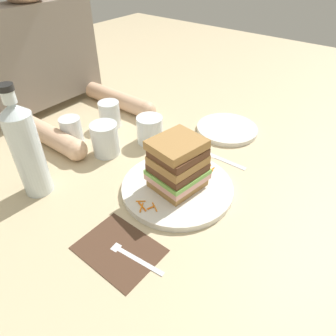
% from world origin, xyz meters
% --- Properties ---
extents(ground_plane, '(3.00, 3.00, 0.00)m').
position_xyz_m(ground_plane, '(0.00, 0.00, 0.00)').
color(ground_plane, '#C6B289').
extents(main_plate, '(0.28, 0.28, 0.02)m').
position_xyz_m(main_plate, '(-0.01, -0.02, 0.01)').
color(main_plate, white).
rests_on(main_plate, ground_plane).
extents(sandwich, '(0.14, 0.13, 0.13)m').
position_xyz_m(sandwich, '(-0.01, -0.02, 0.08)').
color(sandwich, '#A87A42').
rests_on(sandwich, main_plate).
extents(carrot_shred_0, '(0.02, 0.03, 0.00)m').
position_xyz_m(carrot_shred_0, '(-0.11, -0.02, 0.02)').
color(carrot_shred_0, orange).
rests_on(carrot_shred_0, main_plate).
extents(carrot_shred_1, '(0.02, 0.02, 0.00)m').
position_xyz_m(carrot_shred_1, '(-0.11, 0.02, 0.02)').
color(carrot_shred_1, orange).
rests_on(carrot_shred_1, main_plate).
extents(carrot_shred_2, '(0.01, 0.03, 0.00)m').
position_xyz_m(carrot_shred_2, '(-0.13, 0.00, 0.02)').
color(carrot_shred_2, orange).
rests_on(carrot_shred_2, main_plate).
extents(carrot_shred_3, '(0.02, 0.01, 0.00)m').
position_xyz_m(carrot_shred_3, '(-0.12, -0.02, 0.02)').
color(carrot_shred_3, orange).
rests_on(carrot_shred_3, main_plate).
extents(carrot_shred_4, '(0.03, 0.02, 0.00)m').
position_xyz_m(carrot_shred_4, '(-0.13, 0.00, 0.02)').
color(carrot_shred_4, orange).
rests_on(carrot_shred_4, main_plate).
extents(carrot_shred_5, '(0.02, 0.02, 0.00)m').
position_xyz_m(carrot_shred_5, '(0.07, -0.04, 0.02)').
color(carrot_shred_5, orange).
rests_on(carrot_shred_5, main_plate).
extents(carrot_shred_6, '(0.02, 0.02, 0.00)m').
position_xyz_m(carrot_shred_6, '(0.07, -0.01, 0.02)').
color(carrot_shred_6, orange).
rests_on(carrot_shred_6, main_plate).
extents(carrot_shred_7, '(0.01, 0.03, 0.00)m').
position_xyz_m(carrot_shred_7, '(0.09, -0.05, 0.02)').
color(carrot_shred_7, orange).
rests_on(carrot_shred_7, main_plate).
extents(carrot_shred_8, '(0.02, 0.00, 0.00)m').
position_xyz_m(carrot_shred_8, '(0.10, -0.04, 0.02)').
color(carrot_shred_8, orange).
rests_on(carrot_shred_8, main_plate).
extents(carrot_shred_9, '(0.02, 0.01, 0.00)m').
position_xyz_m(carrot_shred_9, '(0.10, -0.02, 0.02)').
color(carrot_shred_9, orange).
rests_on(carrot_shred_9, main_plate).
extents(carrot_shred_10, '(0.02, 0.01, 0.00)m').
position_xyz_m(carrot_shred_10, '(0.09, -0.05, 0.02)').
color(carrot_shred_10, orange).
rests_on(carrot_shred_10, main_plate).
extents(napkin_dark, '(0.13, 0.17, 0.00)m').
position_xyz_m(napkin_dark, '(-0.23, -0.03, 0.00)').
color(napkin_dark, '#4C3323').
rests_on(napkin_dark, ground_plane).
extents(fork, '(0.03, 0.17, 0.00)m').
position_xyz_m(fork, '(-0.23, -0.05, 0.00)').
color(fork, silver).
rests_on(fork, napkin_dark).
extents(knife, '(0.02, 0.20, 0.00)m').
position_xyz_m(knife, '(0.17, -0.02, 0.00)').
color(knife, silver).
rests_on(knife, ground_plane).
extents(juice_glass, '(0.08, 0.08, 0.08)m').
position_xyz_m(juice_glass, '(0.12, 0.19, 0.04)').
color(juice_glass, white).
rests_on(juice_glass, ground_plane).
extents(water_bottle, '(0.07, 0.07, 0.28)m').
position_xyz_m(water_bottle, '(-0.23, 0.26, 0.12)').
color(water_bottle, silver).
rests_on(water_bottle, ground_plane).
extents(empty_tumbler_0, '(0.07, 0.07, 0.09)m').
position_xyz_m(empty_tumbler_0, '(0.11, 0.35, 0.04)').
color(empty_tumbler_0, silver).
rests_on(empty_tumbler_0, ground_plane).
extents(empty_tumbler_1, '(0.06, 0.06, 0.08)m').
position_xyz_m(empty_tumbler_1, '(-0.03, 0.37, 0.04)').
color(empty_tumbler_1, silver).
rests_on(empty_tumbler_1, ground_plane).
extents(empty_tumbler_2, '(0.08, 0.08, 0.10)m').
position_xyz_m(empty_tumbler_2, '(-0.01, 0.24, 0.05)').
color(empty_tumbler_2, silver).
rests_on(empty_tumbler_2, ground_plane).
extents(side_plate, '(0.20, 0.20, 0.01)m').
position_xyz_m(side_plate, '(0.32, 0.03, 0.01)').
color(side_plate, white).
rests_on(side_plate, ground_plane).
extents(diner_across, '(0.41, 0.46, 0.52)m').
position_xyz_m(diner_across, '(0.07, 0.61, 0.23)').
color(diner_across, '#DBAD89').
rests_on(diner_across, ground_plane).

